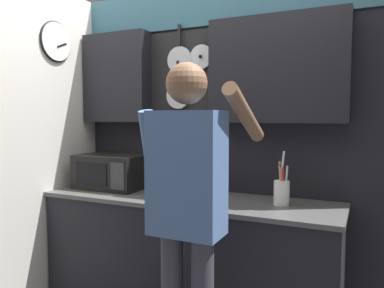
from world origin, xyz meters
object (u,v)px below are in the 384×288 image
microwave (112,171)px  knife_block (197,183)px  person (188,198)px  utensil_crock (282,191)px

microwave → knife_block: size_ratio=2.01×
microwave → knife_block: (0.75, 0.00, -0.04)m
knife_block → person: person is taller
knife_block → utensil_crock: bearing=0.0°
microwave → utensil_crock: (1.35, 0.00, -0.04)m
microwave → knife_block: 0.75m
microwave → utensil_crock: size_ratio=1.53×
microwave → person: person is taller
person → knife_block: bearing=110.4°
microwave → person: size_ratio=0.31×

